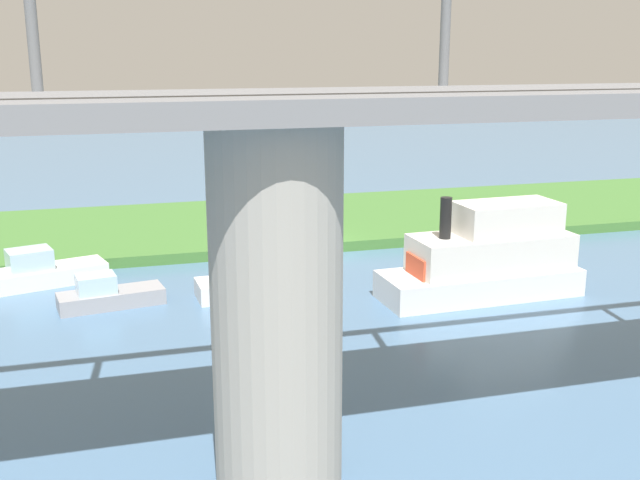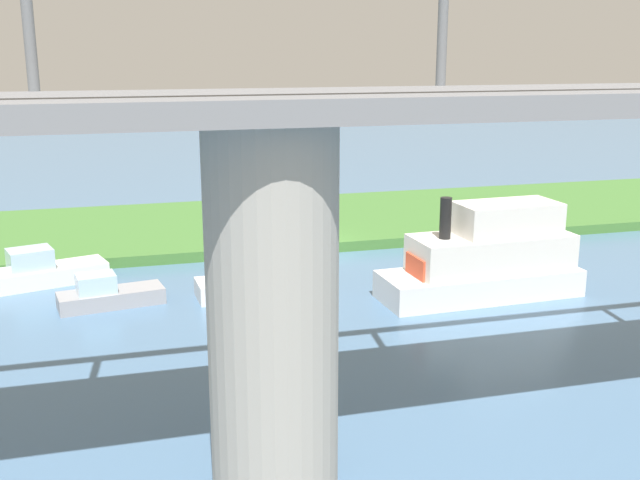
% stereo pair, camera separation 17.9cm
% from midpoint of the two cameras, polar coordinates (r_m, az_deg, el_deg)
% --- Properties ---
extents(ground_plane, '(160.00, 160.00, 0.00)m').
position_cam_midpoint_polar(ground_plane, '(36.19, -0.71, -1.11)').
color(ground_plane, '#4C7093').
extents(grassy_bank, '(80.00, 12.00, 0.50)m').
position_cam_midpoint_polar(grassy_bank, '(41.79, -2.78, 1.33)').
color(grassy_bank, '#427533').
rests_on(grassy_bank, ground).
extents(bridge_pylon, '(2.85, 2.85, 8.21)m').
position_cam_midpoint_polar(bridge_pylon, '(16.37, -3.26, -5.34)').
color(bridge_pylon, '#9E998E').
rests_on(bridge_pylon, ground).
extents(bridge_span, '(64.65, 4.30, 3.25)m').
position_cam_midpoint_polar(bridge_span, '(15.46, -3.52, 10.96)').
color(bridge_span, slate).
rests_on(bridge_span, bridge_pylon).
extents(person_on_bank, '(0.37, 0.37, 1.39)m').
position_cam_midpoint_polar(person_on_bank, '(38.23, -3.69, 1.55)').
color(person_on_bank, '#2D334C').
rests_on(person_on_bank, grassy_bank).
extents(mooring_post, '(0.20, 0.20, 0.78)m').
position_cam_midpoint_polar(mooring_post, '(38.88, 9.67, 1.12)').
color(mooring_post, brown).
rests_on(mooring_post, grassy_bank).
extents(skiff_small, '(8.12, 3.01, 4.10)m').
position_cam_midpoint_polar(skiff_small, '(30.57, 12.61, -1.40)').
color(skiff_small, white).
rests_on(skiff_small, ground).
extents(motorboat_red, '(4.80, 1.91, 1.57)m').
position_cam_midpoint_polar(motorboat_red, '(30.26, -4.94, -3.15)').
color(motorboat_red, white).
rests_on(motorboat_red, ground).
extents(pontoon_yellow, '(4.09, 2.02, 1.31)m').
position_cam_midpoint_polar(pontoon_yellow, '(30.04, -15.54, -3.96)').
color(pontoon_yellow, '#99999E').
rests_on(pontoon_yellow, ground).
extents(riverboat_paddlewheel, '(5.03, 2.97, 1.58)m').
position_cam_midpoint_polar(riverboat_paddlewheel, '(33.59, -19.96, -2.20)').
color(riverboat_paddlewheel, white).
rests_on(riverboat_paddlewheel, ground).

